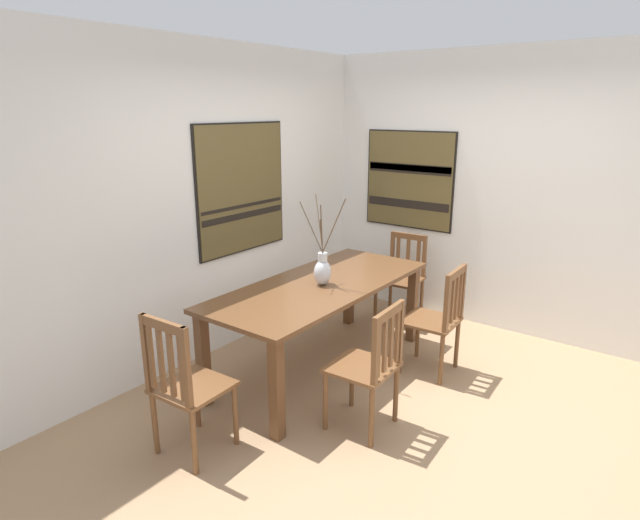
# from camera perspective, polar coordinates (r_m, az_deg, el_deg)

# --- Properties ---
(ground_plane) EXTENTS (6.40, 6.40, 0.03)m
(ground_plane) POSITION_cam_1_polar(r_m,az_deg,el_deg) (4.22, 8.91, -14.94)
(ground_plane) COLOR #A37F5B
(wall_back) EXTENTS (6.40, 0.12, 2.70)m
(wall_back) POSITION_cam_1_polar(r_m,az_deg,el_deg) (4.82, -10.33, 6.37)
(wall_back) COLOR silver
(wall_back) RESTS_ON ground_plane
(wall_side) EXTENTS (0.12, 6.40, 2.70)m
(wall_side) POSITION_cam_1_polar(r_m,az_deg,el_deg) (5.40, 18.98, 6.80)
(wall_side) COLOR silver
(wall_side) RESTS_ON ground_plane
(dining_table) EXTENTS (2.10, 0.88, 0.77)m
(dining_table) POSITION_cam_1_polar(r_m,az_deg,el_deg) (4.34, 0.06, -3.84)
(dining_table) COLOR brown
(dining_table) RESTS_ON ground_plane
(centerpiece_vase) EXTENTS (0.31, 0.37, 0.73)m
(centerpiece_vase) POSITION_cam_1_polar(r_m,az_deg,el_deg) (4.23, 0.28, -1.07)
(centerpiece_vase) COLOR silver
(centerpiece_vase) RESTS_ON dining_table
(chair_0) EXTENTS (0.44, 0.44, 0.93)m
(chair_0) POSITION_cam_1_polar(r_m,az_deg,el_deg) (4.45, 12.65, -6.19)
(chair_0) COLOR brown
(chair_0) RESTS_ON ground_plane
(chair_1) EXTENTS (0.44, 0.44, 0.92)m
(chair_1) POSITION_cam_1_polar(r_m,az_deg,el_deg) (3.63, 5.40, -11.27)
(chair_1) COLOR brown
(chair_1) RESTS_ON ground_plane
(chair_2) EXTENTS (0.44, 0.44, 0.97)m
(chair_2) POSITION_cam_1_polar(r_m,az_deg,el_deg) (3.46, -14.44, -12.92)
(chair_2) COLOR brown
(chair_2) RESTS_ON ground_plane
(chair_3) EXTENTS (0.45, 0.45, 0.90)m
(chair_3) POSITION_cam_1_polar(r_m,az_deg,el_deg) (5.51, 8.89, -1.74)
(chair_3) COLOR brown
(chair_3) RESTS_ON ground_plane
(painting_on_back_wall) EXTENTS (1.08, 0.05, 1.17)m
(painting_on_back_wall) POSITION_cam_1_polar(r_m,az_deg,el_deg) (4.86, -8.52, 7.67)
(painting_on_back_wall) COLOR black
(painting_on_side_wall) EXTENTS (0.05, 1.01, 1.02)m
(painting_on_side_wall) POSITION_cam_1_polar(r_m,az_deg,el_deg) (5.69, 9.68, 8.57)
(painting_on_side_wall) COLOR black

